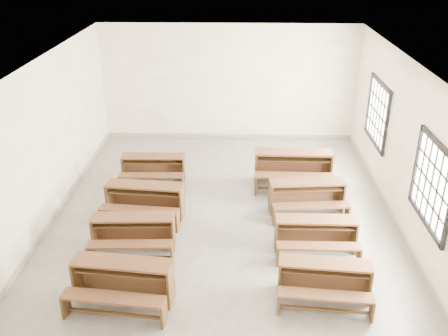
{
  "coord_description": "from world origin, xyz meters",
  "views": [
    {
      "loc": [
        0.29,
        -9.15,
        5.28
      ],
      "look_at": [
        0.0,
        0.0,
        1.0
      ],
      "focal_mm": 40.0,
      "sensor_mm": 36.0,
      "label": 1
    }
  ],
  "objects_px": {
    "desk_set_6": "(307,195)",
    "desk_set_2": "(145,198)",
    "desk_set_1": "(133,231)",
    "desk_set_7": "(293,166)",
    "desk_set_0": "(122,279)",
    "desk_set_4": "(324,278)",
    "desk_set_5": "(316,233)",
    "desk_set_3": "(153,167)"
  },
  "relations": [
    {
      "from": "desk_set_0",
      "to": "desk_set_3",
      "type": "relative_size",
      "value": 1.12
    },
    {
      "from": "desk_set_1",
      "to": "desk_set_6",
      "type": "distance_m",
      "value": 3.65
    },
    {
      "from": "desk_set_5",
      "to": "desk_set_0",
      "type": "bearing_deg",
      "value": -155.3
    },
    {
      "from": "desk_set_3",
      "to": "desk_set_4",
      "type": "xyz_separation_m",
      "value": [
        3.36,
        -4.04,
        -0.0
      ]
    },
    {
      "from": "desk_set_2",
      "to": "desk_set_5",
      "type": "xyz_separation_m",
      "value": [
        3.33,
        -1.15,
        -0.03
      ]
    },
    {
      "from": "desk_set_2",
      "to": "desk_set_0",
      "type": "bearing_deg",
      "value": -82.06
    },
    {
      "from": "desk_set_6",
      "to": "desk_set_0",
      "type": "bearing_deg",
      "value": -143.14
    },
    {
      "from": "desk_set_5",
      "to": "desk_set_7",
      "type": "xyz_separation_m",
      "value": [
        -0.16,
        2.74,
        0.08
      ]
    },
    {
      "from": "desk_set_0",
      "to": "desk_set_5",
      "type": "height_order",
      "value": "desk_set_0"
    },
    {
      "from": "desk_set_4",
      "to": "desk_set_6",
      "type": "relative_size",
      "value": 0.94
    },
    {
      "from": "desk_set_1",
      "to": "desk_set_4",
      "type": "height_order",
      "value": "desk_set_1"
    },
    {
      "from": "desk_set_2",
      "to": "desk_set_5",
      "type": "relative_size",
      "value": 1.13
    },
    {
      "from": "desk_set_2",
      "to": "desk_set_6",
      "type": "bearing_deg",
      "value": 10.28
    },
    {
      "from": "desk_set_4",
      "to": "desk_set_5",
      "type": "xyz_separation_m",
      "value": [
        0.05,
        1.31,
        0.01
      ]
    },
    {
      "from": "desk_set_5",
      "to": "desk_set_7",
      "type": "height_order",
      "value": "desk_set_7"
    },
    {
      "from": "desk_set_1",
      "to": "desk_set_7",
      "type": "relative_size",
      "value": 0.86
    },
    {
      "from": "desk_set_0",
      "to": "desk_set_3",
      "type": "distance_m",
      "value": 4.21
    },
    {
      "from": "desk_set_0",
      "to": "desk_set_4",
      "type": "xyz_separation_m",
      "value": [
        3.17,
        0.16,
        -0.03
      ]
    },
    {
      "from": "desk_set_5",
      "to": "desk_set_4",
      "type": "bearing_deg",
      "value": -91.9
    },
    {
      "from": "desk_set_4",
      "to": "desk_set_6",
      "type": "bearing_deg",
      "value": 94.03
    },
    {
      "from": "desk_set_0",
      "to": "desk_set_7",
      "type": "height_order",
      "value": "desk_set_7"
    },
    {
      "from": "desk_set_4",
      "to": "desk_set_7",
      "type": "distance_m",
      "value": 4.05
    },
    {
      "from": "desk_set_4",
      "to": "desk_set_0",
      "type": "bearing_deg",
      "value": -171.91
    },
    {
      "from": "desk_set_1",
      "to": "desk_set_3",
      "type": "distance_m",
      "value": 2.78
    },
    {
      "from": "desk_set_0",
      "to": "desk_set_6",
      "type": "relative_size",
      "value": 1.03
    },
    {
      "from": "desk_set_3",
      "to": "desk_set_5",
      "type": "height_order",
      "value": "desk_set_5"
    },
    {
      "from": "desk_set_4",
      "to": "desk_set_5",
      "type": "distance_m",
      "value": 1.31
    },
    {
      "from": "desk_set_6",
      "to": "desk_set_7",
      "type": "bearing_deg",
      "value": 92.06
    },
    {
      "from": "desk_set_0",
      "to": "desk_set_3",
      "type": "xyz_separation_m",
      "value": [
        -0.19,
        4.21,
        -0.03
      ]
    },
    {
      "from": "desk_set_1",
      "to": "desk_set_6",
      "type": "height_order",
      "value": "desk_set_6"
    },
    {
      "from": "desk_set_4",
      "to": "desk_set_7",
      "type": "xyz_separation_m",
      "value": [
        -0.11,
        4.04,
        0.09
      ]
    },
    {
      "from": "desk_set_3",
      "to": "desk_set_7",
      "type": "distance_m",
      "value": 3.25
    },
    {
      "from": "desk_set_2",
      "to": "desk_set_6",
      "type": "distance_m",
      "value": 3.35
    },
    {
      "from": "desk_set_6",
      "to": "desk_set_2",
      "type": "bearing_deg",
      "value": 179.65
    },
    {
      "from": "desk_set_6",
      "to": "desk_set_7",
      "type": "height_order",
      "value": "desk_set_7"
    },
    {
      "from": "desk_set_1",
      "to": "desk_set_6",
      "type": "relative_size",
      "value": 0.95
    },
    {
      "from": "desk_set_0",
      "to": "desk_set_2",
      "type": "height_order",
      "value": "desk_set_2"
    },
    {
      "from": "desk_set_4",
      "to": "desk_set_7",
      "type": "height_order",
      "value": "desk_set_7"
    },
    {
      "from": "desk_set_6",
      "to": "desk_set_4",
      "type": "bearing_deg",
      "value": -96.23
    },
    {
      "from": "desk_set_4",
      "to": "desk_set_1",
      "type": "bearing_deg",
      "value": 164.12
    },
    {
      "from": "desk_set_0",
      "to": "desk_set_5",
      "type": "relative_size",
      "value": 1.13
    },
    {
      "from": "desk_set_2",
      "to": "desk_set_3",
      "type": "distance_m",
      "value": 1.59
    }
  ]
}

